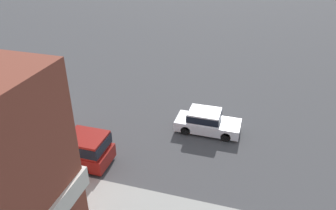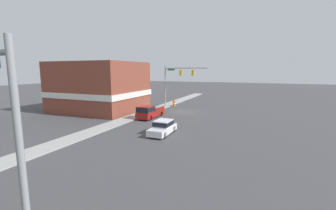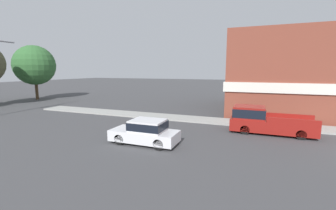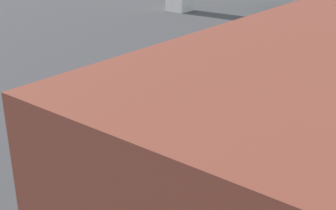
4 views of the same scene
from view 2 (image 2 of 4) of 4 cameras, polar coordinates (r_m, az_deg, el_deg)
ground_plane at (r=37.88m, az=4.11°, el=-1.86°), size 200.00×200.00×0.00m
sidewalk_curb at (r=40.04m, az=-3.63°, el=-1.17°), size 2.40×60.00×0.14m
near_signal_assembly at (r=41.87m, az=2.38°, el=7.11°), size 8.19×0.49×7.91m
car_lead at (r=24.87m, az=-1.33°, el=-5.61°), size 1.80×4.27×1.54m
pickup_truck_parked at (r=33.20m, az=-4.87°, el=-1.72°), size 2.01×5.72×1.93m
construction_barrel at (r=44.03m, az=1.56°, el=0.41°), size 0.54×0.54×1.12m
corner_brick_building at (r=41.04m, az=-17.03°, el=4.34°), size 14.14×11.98×8.38m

